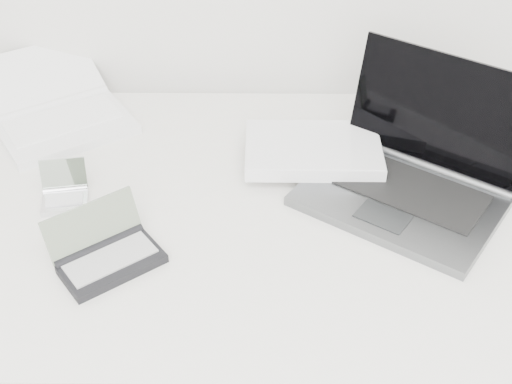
{
  "coord_description": "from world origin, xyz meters",
  "views": [
    {
      "loc": [
        -0.02,
        0.54,
        1.56
      ],
      "look_at": [
        -0.03,
        1.51,
        0.79
      ],
      "focal_mm": 50.0,
      "sensor_mm": 36.0,
      "label": 1
    }
  ],
  "objects_px": {
    "netbook_open_white": "(57,112)",
    "laptop_large": "(375,166)",
    "palmtop_charcoal": "(107,254)",
    "desk": "(272,223)"
  },
  "relations": [
    {
      "from": "netbook_open_white",
      "to": "laptop_large",
      "type": "bearing_deg",
      "value": -50.59
    },
    {
      "from": "laptop_large",
      "to": "palmtop_charcoal",
      "type": "relative_size",
      "value": 2.57
    },
    {
      "from": "desk",
      "to": "palmtop_charcoal",
      "type": "height_order",
      "value": "palmtop_charcoal"
    },
    {
      "from": "laptop_large",
      "to": "palmtop_charcoal",
      "type": "xyz_separation_m",
      "value": [
        -0.47,
        -0.23,
        -0.02
      ]
    },
    {
      "from": "desk",
      "to": "palmtop_charcoal",
      "type": "relative_size",
      "value": 7.85
    },
    {
      "from": "laptop_large",
      "to": "netbook_open_white",
      "type": "distance_m",
      "value": 0.68
    },
    {
      "from": "netbook_open_white",
      "to": "palmtop_charcoal",
      "type": "xyz_separation_m",
      "value": [
        0.18,
        -0.43,
        -0.0
      ]
    },
    {
      "from": "desk",
      "to": "laptop_large",
      "type": "bearing_deg",
      "value": 20.05
    },
    {
      "from": "laptop_large",
      "to": "palmtop_charcoal",
      "type": "bearing_deg",
      "value": -120.24
    },
    {
      "from": "desk",
      "to": "laptop_large",
      "type": "height_order",
      "value": "laptop_large"
    }
  ]
}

